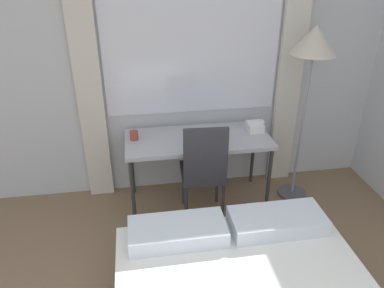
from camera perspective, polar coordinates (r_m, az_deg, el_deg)
wall_back_with_window at (r=3.60m, az=-4.44°, el=12.32°), size 5.44×0.13×2.70m
desk at (r=3.54m, az=0.93°, el=0.18°), size 1.37×0.59×0.72m
desk_chair at (r=3.36m, az=1.81°, el=-3.67°), size 0.42×0.42×1.00m
standing_lamp at (r=3.51m, az=17.95°, el=13.11°), size 0.40×0.40×1.73m
telephone at (r=3.69m, az=9.54°, el=2.67°), size 0.17×0.17×0.10m
book at (r=3.46m, az=2.98°, el=0.69°), size 0.31×0.22×0.02m
mug at (r=3.51m, az=-8.83°, el=1.31°), size 0.08×0.08×0.08m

